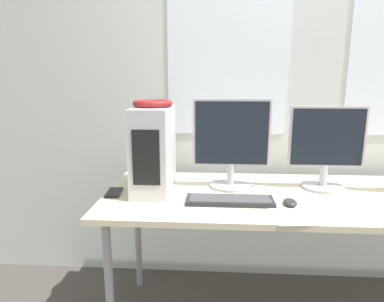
{
  "coord_description": "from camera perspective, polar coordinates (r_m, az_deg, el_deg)",
  "views": [
    {
      "loc": [
        -0.64,
        -1.22,
        1.32
      ],
      "look_at": [
        -0.74,
        0.37,
        0.98
      ],
      "focal_mm": 30.0,
      "sensor_mm": 36.0,
      "label": 1
    }
  ],
  "objects": [
    {
      "name": "wall_back",
      "position": [
        2.19,
        21.08,
        12.02
      ],
      "size": [
        8.0,
        0.07,
        2.7
      ],
      "color": "silver",
      "rests_on": "ground_plane"
    },
    {
      "name": "desk",
      "position": [
        1.82,
        24.21,
        -8.59
      ],
      "size": [
        2.38,
        0.74,
        0.76
      ],
      "color": "beige",
      "rests_on": "ground_plane"
    },
    {
      "name": "pc_tower",
      "position": [
        1.7,
        -6.81,
        0.35
      ],
      "size": [
        0.18,
        0.41,
        0.44
      ],
      "color": "silver",
      "rests_on": "desk"
    },
    {
      "name": "headphones",
      "position": [
        1.67,
        -7.01,
        8.39
      ],
      "size": [
        0.2,
        0.2,
        0.04
      ],
      "color": "maroon",
      "rests_on": "pc_tower"
    },
    {
      "name": "monitor_main",
      "position": [
        1.73,
        7.0,
        1.61
      ],
      "size": [
        0.41,
        0.22,
        0.48
      ],
      "color": "#B7B7BC",
      "rests_on": "desk"
    },
    {
      "name": "monitor_right_near",
      "position": [
        1.84,
        22.73,
        0.75
      ],
      "size": [
        0.39,
        0.22,
        0.44
      ],
      "color": "#B7B7BC",
      "rests_on": "desk"
    },
    {
      "name": "keyboard",
      "position": [
        1.56,
        6.73,
        -8.69
      ],
      "size": [
        0.42,
        0.13,
        0.02
      ],
      "color": "#28282D",
      "rests_on": "desk"
    },
    {
      "name": "mouse",
      "position": [
        1.58,
        17.03,
        -8.73
      ],
      "size": [
        0.06,
        0.09,
        0.03
      ],
      "color": "#2D2D2D",
      "rests_on": "desk"
    },
    {
      "name": "cell_phone",
      "position": [
        1.72,
        -13.68,
        -7.17
      ],
      "size": [
        0.09,
        0.15,
        0.01
      ],
      "rotation": [
        0.0,
        0.0,
        0.1
      ],
      "color": "black",
      "rests_on": "desk"
    },
    {
      "name": "paper_sheet_left",
      "position": [
        1.52,
        17.49,
        -10.2
      ],
      "size": [
        0.23,
        0.31,
        0.0
      ],
      "rotation": [
        0.0,
        0.0,
        0.09
      ],
      "color": "white",
      "rests_on": "desk"
    }
  ]
}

